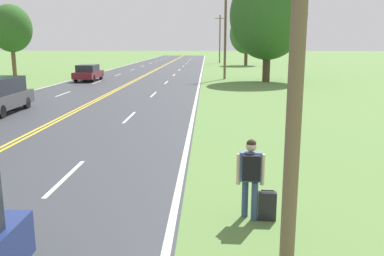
{
  "coord_description": "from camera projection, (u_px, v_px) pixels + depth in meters",
  "views": [
    {
      "loc": [
        6.93,
        -2.65,
        3.5
      ],
      "look_at": [
        6.47,
        10.03,
        0.85
      ],
      "focal_mm": 38.0,
      "sensor_mm": 36.0,
      "label": 1
    }
  ],
  "objects": [
    {
      "name": "hitchhiker_person",
      "position": [
        251.0,
        171.0,
        8.06
      ],
      "size": [
        0.56,
        0.41,
        1.65
      ],
      "rotation": [
        0.0,
        0.0,
        1.54
      ],
      "color": "#38476B",
      "rests_on": "ground"
    },
    {
      "name": "utility_pole_midground",
      "position": [
        225.0,
        30.0,
        39.82
      ],
      "size": [
        1.8,
        0.24,
        9.36
      ],
      "color": "brown",
      "rests_on": "ground"
    },
    {
      "name": "utility_pole_far",
      "position": [
        220.0,
        38.0,
        74.01
      ],
      "size": [
        1.8,
        0.24,
        8.55
      ],
      "color": "brown",
      "rests_on": "ground"
    },
    {
      "name": "suitcase",
      "position": [
        267.0,
        206.0,
        8.16
      ],
      "size": [
        0.37,
        0.17,
        0.64
      ],
      "rotation": [
        0.0,
        0.0,
        1.54
      ],
      "color": "black",
      "rests_on": "ground"
    },
    {
      "name": "tree_right_cluster",
      "position": [
        11.0,
        28.0,
        43.65
      ],
      "size": [
        4.4,
        4.4,
        7.64
      ],
      "color": "brown",
      "rests_on": "ground"
    },
    {
      "name": "car_maroon_sedan_mid_far",
      "position": [
        88.0,
        73.0,
        38.55
      ],
      "size": [
        1.88,
        4.57,
        1.55
      ],
      "rotation": [
        0.0,
        0.0,
        1.58
      ],
      "color": "black",
      "rests_on": "ground"
    },
    {
      "name": "tree_mid_treeline",
      "position": [
        247.0,
        34.0,
        65.25
      ],
      "size": [
        5.38,
        5.38,
        8.06
      ],
      "color": "brown",
      "rests_on": "ground"
    },
    {
      "name": "tree_behind_sign",
      "position": [
        268.0,
        15.0,
        36.68
      ],
      "size": [
        6.95,
        6.95,
        10.01
      ],
      "color": "#473828",
      "rests_on": "ground"
    }
  ]
}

